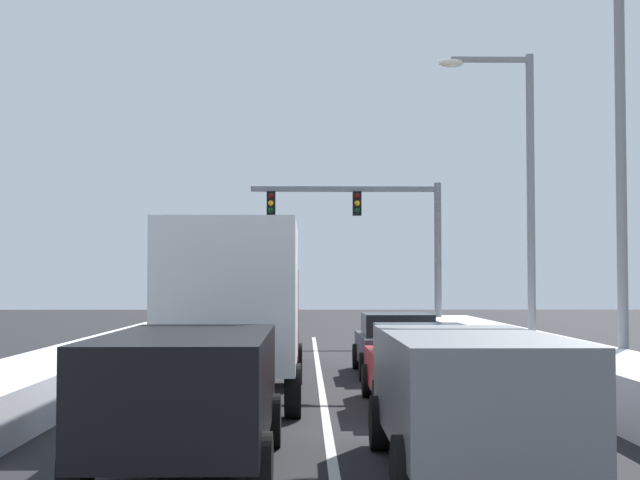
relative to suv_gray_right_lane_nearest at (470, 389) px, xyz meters
The scene contains 13 objects.
ground_plane 7.17m from the suv_gray_right_lane_nearest, 103.21° to the left, with size 120.00×120.00×0.00m, color black.
lane_stripe_between_right_lane_and_center_lane 10.37m from the suv_gray_right_lane_nearest, 99.04° to the left, with size 0.14×36.13×0.01m, color silver.
snow_bank_right_shoulder 10.85m from the suv_gray_right_lane_nearest, 70.16° to the left, with size 1.97×36.13×0.90m, color white.
snow_bank_left_shoulder 12.34m from the suv_gray_right_lane_nearest, 124.18° to the left, with size 1.93×36.13×0.79m, color white.
suv_gray_right_lane_nearest is the anchor object (origin of this frame).
sedan_red_right_lane_second 6.15m from the suv_gray_right_lane_nearest, 88.49° to the left, with size 2.00×4.50×1.51m.
sedan_charcoal_right_lane_third 12.33m from the suv_gray_right_lane_nearest, 88.71° to the left, with size 2.00×4.50×1.51m.
suv_black_center_lane_nearest 3.40m from the suv_gray_right_lane_nearest, behind, with size 2.16×4.90×1.67m.
box_truck_center_lane_second 7.99m from the suv_gray_right_lane_nearest, 114.57° to the left, with size 2.53×7.20×3.36m.
sedan_navy_center_lane_third 15.64m from the suv_gray_right_lane_nearest, 101.68° to the left, with size 2.00×4.50×1.51m.
traffic_light_gantry 26.85m from the suv_gray_right_lane_nearest, 87.96° to the left, with size 7.54×0.47×6.20m.
street_lamp_right_mid 10.49m from the suv_gray_right_lane_nearest, 63.16° to the left, with size 2.66×0.36×8.90m.
street_lamp_right_far 16.16m from the suv_gray_right_lane_nearest, 75.36° to the left, with size 2.66×0.36×8.64m.
Camera 1 is at (-0.35, -5.39, 2.30)m, focal length 54.48 mm.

